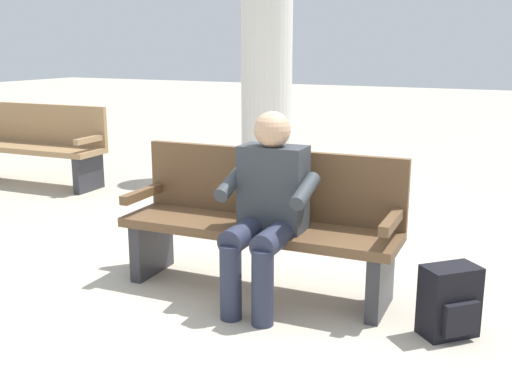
{
  "coord_description": "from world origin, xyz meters",
  "views": [
    {
      "loc": [
        -1.66,
        3.36,
        1.56
      ],
      "look_at": [
        -0.07,
        0.15,
        0.7
      ],
      "focal_mm": 43.15,
      "sensor_mm": 36.0,
      "label": 1
    }
  ],
  "objects": [
    {
      "name": "support_pillar",
      "position": [
        1.52,
        -3.34,
        1.61
      ],
      "size": [
        0.61,
        0.61,
        3.22
      ],
      "primitive_type": "cylinder",
      "color": "silver",
      "rests_on": "ground"
    },
    {
      "name": "ground_plane",
      "position": [
        0.0,
        0.0,
        0.0
      ],
      "size": [
        40.0,
        40.0,
        0.0
      ],
      "primitive_type": "plane",
      "color": "#B7AD99"
    },
    {
      "name": "backpack",
      "position": [
        -1.22,
        0.1,
        0.19
      ],
      "size": [
        0.34,
        0.34,
        0.4
      ],
      "rotation": [
        0.0,
        0.0,
        0.79
      ],
      "color": "black",
      "rests_on": "ground"
    },
    {
      "name": "bench_far",
      "position": [
        3.7,
        -1.74,
        0.46
      ],
      "size": [
        1.82,
        0.57,
        0.9
      ],
      "rotation": [
        0.0,
        0.0,
        0.05
      ],
      "color": "#9E7A51",
      "rests_on": "ground"
    },
    {
      "name": "person_seated",
      "position": [
        -0.14,
        0.15,
        0.63
      ],
      "size": [
        0.58,
        0.59,
        1.18
      ],
      "rotation": [
        0.0,
        0.0,
        0.05
      ],
      "color": "#33383D",
      "rests_on": "ground"
    },
    {
      "name": "bench_near",
      "position": [
        0.0,
        -0.07,
        0.46
      ],
      "size": [
        1.82,
        0.56,
        0.9
      ],
      "rotation": [
        0.0,
        0.0,
        0.05
      ],
      "color": "brown",
      "rests_on": "ground"
    }
  ]
}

